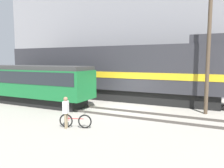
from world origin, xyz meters
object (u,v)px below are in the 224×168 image
person (66,109)px  bicycle (75,121)px  utility_pole_left (208,51)px  freight_locomotive (109,72)px  streetcar (34,82)px

person → bicycle: bearing=35.5°
bicycle → utility_pole_left: (5.88, 6.10, 3.68)m
freight_locomotive → bicycle: 9.06m
freight_locomotive → person: bearing=-77.9°
freight_locomotive → person: (1.88, -8.80, -1.45)m
streetcar → bicycle: size_ratio=5.94×
freight_locomotive → utility_pole_left: (8.15, -2.43, 1.61)m
freight_locomotive → bicycle: size_ratio=12.12×
streetcar → bicycle: (6.48, -3.67, -1.38)m
bicycle → person: bearing=-144.5°
person → streetcar: bearing=147.1°
freight_locomotive → utility_pole_left: 8.65m
bicycle → person: size_ratio=1.02×
streetcar → person: (6.10, -3.94, -0.75)m
streetcar → utility_pole_left: bearing=11.1°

